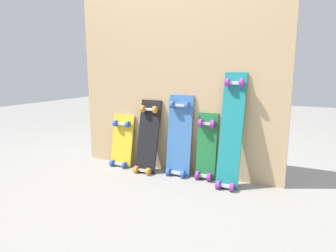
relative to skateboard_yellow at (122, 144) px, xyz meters
name	(u,v)px	position (x,y,z in m)	size (l,w,h in m)	color
ground_plane	(171,172)	(0.53, 0.02, -0.22)	(12.00, 12.00, 0.00)	gray
plywood_wall_panel	(175,77)	(0.53, 0.09, 0.65)	(1.96, 0.04, 1.74)	tan
skateboard_yellow	(122,144)	(0.00, 0.00, 0.00)	(0.23, 0.17, 0.57)	gold
skateboard_black	(147,140)	(0.31, -0.03, 0.08)	(0.21, 0.24, 0.73)	black
skateboard_blue	(179,139)	(0.61, 0.01, 0.11)	(0.23, 0.17, 0.78)	#386BAD
skateboard_green	(206,150)	(0.87, 0.02, 0.04)	(0.17, 0.15, 0.63)	#1E7238
skateboard_teal	(231,135)	(1.09, -0.05, 0.21)	(0.18, 0.27, 0.98)	#197A7F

